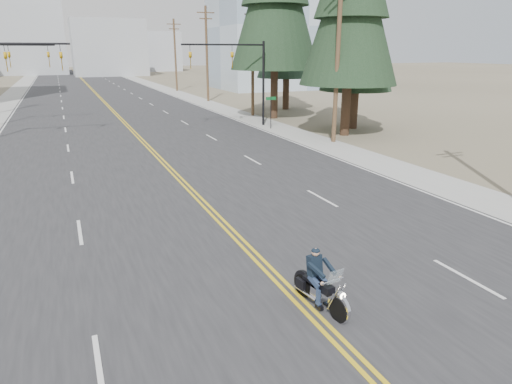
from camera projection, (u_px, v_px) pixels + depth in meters
name	position (u px, v px, depth m)	size (l,w,h in m)	color
road	(96.00, 94.00, 69.18)	(20.00, 200.00, 0.01)	#303033
sidewalk_left	(11.00, 96.00, 64.90)	(3.00, 200.00, 0.01)	#A5A5A0
sidewalk_right	(171.00, 91.00, 73.47)	(3.00, 200.00, 0.01)	#A5A5A0
traffic_mast_right	(241.00, 67.00, 37.64)	(7.10, 0.26, 7.00)	black
traffic_mast_far	(1.00, 68.00, 37.89)	(6.10, 0.26, 7.00)	black
street_sign	(271.00, 107.00, 37.49)	(0.90, 0.06, 2.62)	black
utility_pole_b	(338.00, 55.00, 30.73)	(2.20, 0.30, 11.50)	brown
utility_pole_c	(253.00, 56.00, 43.99)	(2.20, 0.30, 11.00)	brown
utility_pole_d	(207.00, 53.00, 57.11)	(2.20, 0.30, 11.50)	brown
utility_pole_e	(175.00, 54.00, 72.14)	(2.20, 0.30, 11.00)	brown
glass_building	(286.00, 28.00, 78.14)	(24.00, 16.00, 20.00)	#9EB5CC
haze_bldg_b	(109.00, 48.00, 118.47)	(18.00, 14.00, 14.00)	#ADB2B7
haze_bldg_c	(244.00, 40.00, 116.60)	(16.00, 12.00, 18.00)	#B7BCC6
haze_bldg_d	(23.00, 24.00, 122.44)	(20.00, 15.00, 26.00)	#ADB2B7
haze_bldg_e	(156.00, 52.00, 147.08)	(14.00, 14.00, 12.00)	#B7BCC6
motorcyclist	(321.00, 281.00, 11.31)	(0.84, 1.97, 1.54)	black
conifer_mid	(360.00, 14.00, 35.61)	(5.85, 5.85, 15.59)	#382619
conifer_far	(287.00, 15.00, 47.90)	(6.41, 6.41, 17.16)	#382619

